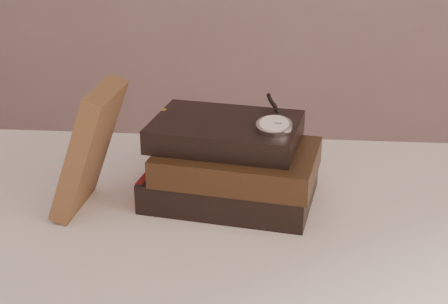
{
  "coord_description": "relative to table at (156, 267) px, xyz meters",
  "views": [
    {
      "loc": [
        0.17,
        -0.47,
        1.2
      ],
      "look_at": [
        0.1,
        0.4,
        0.82
      ],
      "focal_mm": 52.9,
      "sensor_mm": 36.0,
      "label": 1
    }
  ],
  "objects": [
    {
      "name": "table",
      "position": [
        0.0,
        0.0,
        0.0
      ],
      "size": [
        1.0,
        0.6,
        0.75
      ],
      "color": "silver",
      "rests_on": "ground"
    },
    {
      "name": "book_stack",
      "position": [
        0.11,
        0.05,
        0.15
      ],
      "size": [
        0.26,
        0.21,
        0.12
      ],
      "color": "black",
      "rests_on": "table"
    },
    {
      "name": "journal",
      "position": [
        -0.09,
        0.01,
        0.19
      ],
      "size": [
        0.1,
        0.12,
        0.19
      ],
      "primitive_type": "cube",
      "rotation": [
        0.0,
        0.35,
        -0.08
      ],
      "color": "#462E1B",
      "rests_on": "table"
    },
    {
      "name": "pocket_watch",
      "position": [
        0.17,
        0.03,
        0.22
      ],
      "size": [
        0.06,
        0.15,
        0.02
      ],
      "color": "silver",
      "rests_on": "book_stack"
    },
    {
      "name": "eyeglasses",
      "position": [
        0.04,
        0.15,
        0.16
      ],
      "size": [
        0.12,
        0.13,
        0.05
      ],
      "color": "silver",
      "rests_on": "book_stack"
    }
  ]
}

